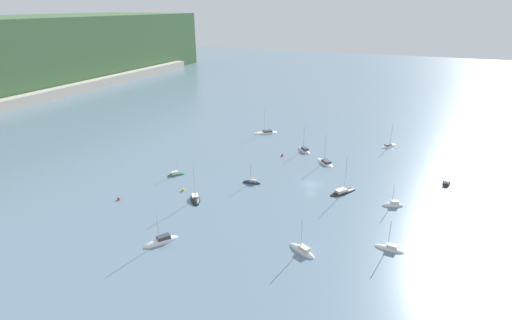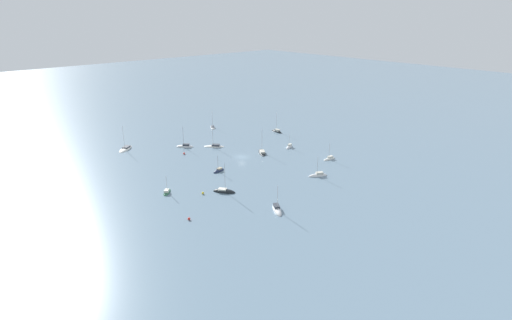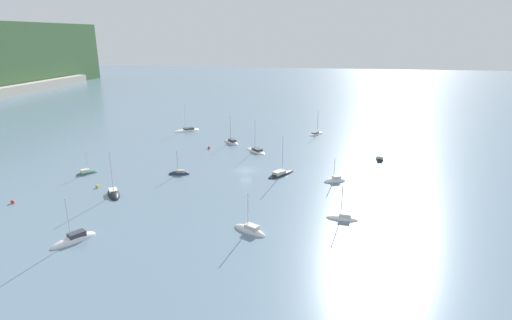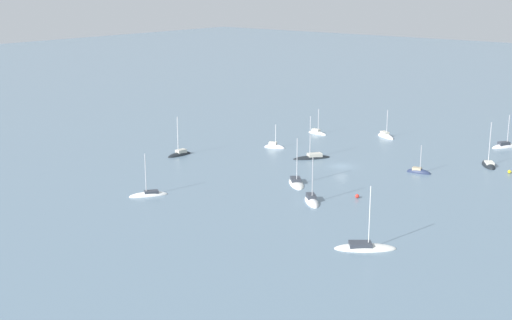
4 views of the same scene
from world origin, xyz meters
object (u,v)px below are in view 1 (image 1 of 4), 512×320
sailboat_0 (343,192)px  mooring_buoy_0 (183,190)px  sailboat_7 (161,242)px  sailboat_9 (176,175)px  sailboat_4 (195,200)px  sailboat_8 (389,146)px  sailboat_11 (266,133)px  sailboat_3 (325,163)px  sailboat_6 (252,183)px  mooring_buoy_2 (282,155)px  sailboat_1 (389,249)px  mooring_buoy_1 (119,199)px  sailboat_5 (393,206)px  sailboat_12 (304,151)px  sailboat_10 (302,251)px  sailboat_2 (446,183)px

sailboat_0 → mooring_buoy_0: 39.14m
sailboat_7 → sailboat_9: size_ratio=1.45×
sailboat_4 → sailboat_8: bearing=111.1°
sailboat_0 → sailboat_9: bearing=133.4°
sailboat_11 → sailboat_3: bearing=103.6°
sailboat_6 → mooring_buoy_2: (21.61, -0.64, 0.26)m
sailboat_1 → sailboat_7: 43.28m
sailboat_7 → sailboat_8: bearing=-172.4°
sailboat_3 → sailboat_8: (22.18, -15.53, -0.04)m
sailboat_4 → mooring_buoy_1: (-7.05, 16.53, 0.26)m
sailboat_5 → sailboat_12: size_ratio=0.70×
sailboat_4 → mooring_buoy_1: 17.97m
sailboat_1 → sailboat_3: 43.98m
sailboat_10 → sailboat_1: bearing=-126.5°
sailboat_10 → sailboat_11: size_ratio=0.76×
sailboat_6 → sailboat_10: size_ratio=0.85×
sailboat_9 → sailboat_10: bearing=-71.8°
sailboat_2 → sailboat_6: size_ratio=1.44×
sailboat_7 → sailboat_3: bearing=-167.5°
sailboat_10 → mooring_buoy_1: bearing=23.7°
sailboat_10 → mooring_buoy_0: sailboat_10 is taller
sailboat_4 → sailboat_12: 44.40m
sailboat_11 → sailboat_2: bearing=120.3°
sailboat_4 → mooring_buoy_1: sailboat_4 is taller
sailboat_6 → mooring_buoy_0: (-10.75, 13.78, 0.24)m
mooring_buoy_1 → sailboat_1: bearing=-86.5°
sailboat_9 → mooring_buoy_0: sailboat_9 is taller
sailboat_0 → sailboat_4: (-17.34, 31.08, -0.05)m
sailboat_1 → sailboat_12: (45.58, 30.20, -0.01)m
sailboat_0 → sailboat_10: (-27.81, 1.84, -0.01)m
sailboat_6 → mooring_buoy_2: sailboat_6 is taller
sailboat_1 → mooring_buoy_0: sailboat_1 is taller
sailboat_10 → sailboat_12: bearing=-45.7°
sailboat_3 → mooring_buoy_0: 42.26m
sailboat_2 → sailboat_3: bearing=92.1°
sailboat_4 → sailboat_6: size_ratio=1.55×
sailboat_1 → mooring_buoy_0: 49.77m
sailboat_3 → sailboat_9: sailboat_3 is taller
sailboat_9 → sailboat_12: 41.02m
sailboat_6 → sailboat_8: bearing=-134.5°
sailboat_0 → sailboat_9: sailboat_0 is taller
mooring_buoy_0 → mooring_buoy_1: (-10.02, 11.20, 0.00)m
sailboat_12 → mooring_buoy_2: size_ratio=12.45×
sailboat_3 → sailboat_5: size_ratio=1.51×
sailboat_5 → sailboat_12: bearing=-61.9°
sailboat_10 → mooring_buoy_2: 50.03m
sailboat_11 → mooring_buoy_0: size_ratio=14.75×
sailboat_11 → sailboat_5: bearing=100.4°
sailboat_12 → sailboat_1: bearing=167.0°
sailboat_8 → sailboat_4: bearing=-179.2°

